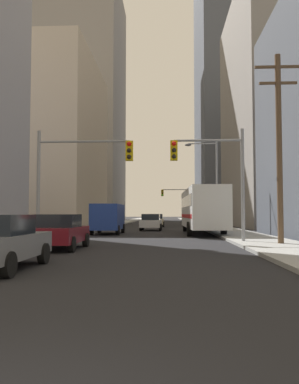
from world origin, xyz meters
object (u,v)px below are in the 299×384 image
cargo_van_blue (108,217)px  city_bus (202,209)px  sedan_beige (156,220)px  traffic_signal_near_left (80,166)px  sedan_maroon (60,231)px  traffic_signal_far_right (179,198)px  sedan_white (151,222)px  traffic_signal_near_right (211,166)px

cargo_van_blue → city_bus: bearing=3.6°
sedan_beige → traffic_signal_near_left: (-3.25, -25.52, 3.33)m
sedan_maroon → traffic_signal_far_right: traffic_signal_far_right is taller
cargo_van_blue → sedan_white: bearing=64.4°
sedan_beige → traffic_signal_far_right: traffic_signal_far_right is taller
city_bus → traffic_signal_near_right: traffic_signal_near_right is taller
city_bus → sedan_beige: (-4.05, 15.69, -1.16)m
city_bus → sedan_maroon: 15.34m
city_bus → cargo_van_blue: bearing=-176.4°
sedan_white → traffic_signal_near_left: (-3.10, -15.67, 3.33)m
traffic_signal_near_left → traffic_signal_far_right: bearing=81.4°
cargo_van_blue → sedan_white: 7.01m
sedan_beige → traffic_signal_near_right: bearing=-81.8°
traffic_signal_near_left → traffic_signal_near_right: bearing=-0.0°
city_bus → sedan_beige: bearing=104.5°
city_bus → sedan_beige: size_ratio=2.73×
sedan_beige → traffic_signal_near_left: size_ratio=0.71×
city_bus → sedan_maroon: (-7.35, -13.42, -1.16)m
sedan_white → traffic_signal_far_right: size_ratio=0.71×
cargo_van_blue → sedan_maroon: 12.97m
sedan_maroon → traffic_signal_far_right: size_ratio=0.70×
traffic_signal_near_right → traffic_signal_far_right: (-0.57, 42.04, 0.06)m
traffic_signal_near_right → sedan_beige: bearing=98.2°
sedan_beige → traffic_signal_far_right: 17.14m
city_bus → sedan_beige: 16.25m
sedan_maroon → traffic_signal_near_left: (0.05, 3.60, 3.33)m
cargo_van_blue → traffic_signal_far_right: (6.27, 32.68, 2.81)m
cargo_van_blue → sedan_maroon: cargo_van_blue is taller
city_bus → traffic_signal_near_right: (-0.38, -9.82, 2.12)m
traffic_signal_near_left → traffic_signal_far_right: 42.52m
cargo_van_blue → sedan_maroon: size_ratio=1.24×
city_bus → sedan_white: bearing=125.7°
city_bus → traffic_signal_near_left: traffic_signal_near_left is taller
cargo_van_blue → traffic_signal_far_right: 33.39m
cargo_van_blue → traffic_signal_near_left: traffic_signal_near_left is taller
traffic_signal_far_right → city_bus: bearing=-88.3°
traffic_signal_near_right → cargo_van_blue: bearing=126.1°
sedan_white → sedan_beige: same height
cargo_van_blue → traffic_signal_near_left: 9.78m
sedan_beige → sedan_maroon: bearing=-96.5°
sedan_maroon → traffic_signal_far_right: (6.41, 45.64, 3.33)m
traffic_signal_near_left → sedan_maroon: bearing=-90.8°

